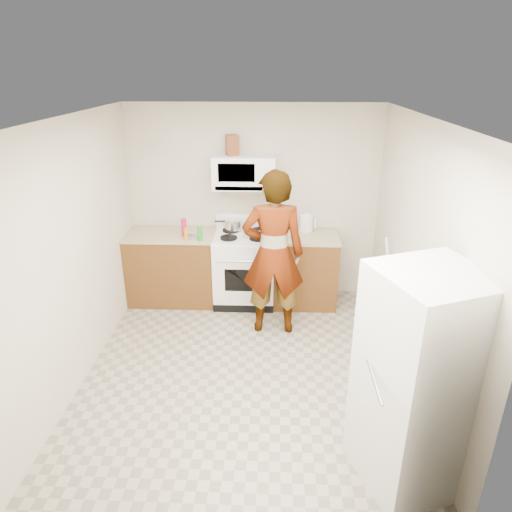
# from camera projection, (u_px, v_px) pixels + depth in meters

# --- Properties ---
(floor) EXTENTS (3.60, 3.60, 0.00)m
(floor) POSITION_uv_depth(u_px,v_px,m) (245.00, 368.00, 4.73)
(floor) COLOR gray
(floor) RESTS_ON ground
(back_wall) EXTENTS (3.20, 0.02, 2.50)m
(back_wall) POSITION_uv_depth(u_px,v_px,m) (253.00, 204.00, 5.90)
(back_wall) COLOR beige
(back_wall) RESTS_ON floor
(right_wall) EXTENTS (0.02, 3.60, 2.50)m
(right_wall) POSITION_uv_depth(u_px,v_px,m) (416.00, 260.00, 4.19)
(right_wall) COLOR beige
(right_wall) RESTS_ON floor
(cabinet_left) EXTENTS (1.12, 0.62, 0.90)m
(cabinet_left) POSITION_uv_depth(u_px,v_px,m) (173.00, 268.00, 5.97)
(cabinet_left) COLOR brown
(cabinet_left) RESTS_ON floor
(counter_left) EXTENTS (1.14, 0.64, 0.03)m
(counter_left) POSITION_uv_depth(u_px,v_px,m) (170.00, 234.00, 5.79)
(counter_left) COLOR tan
(counter_left) RESTS_ON cabinet_left
(cabinet_right) EXTENTS (0.80, 0.62, 0.90)m
(cabinet_right) POSITION_uv_depth(u_px,v_px,m) (305.00, 270.00, 5.91)
(cabinet_right) COLOR brown
(cabinet_right) RESTS_ON floor
(counter_right) EXTENTS (0.82, 0.64, 0.03)m
(counter_right) POSITION_uv_depth(u_px,v_px,m) (306.00, 236.00, 5.73)
(counter_right) COLOR tan
(counter_right) RESTS_ON cabinet_right
(gas_range) EXTENTS (0.76, 0.65, 1.13)m
(gas_range) POSITION_uv_depth(u_px,v_px,m) (244.00, 267.00, 5.92)
(gas_range) COLOR white
(gas_range) RESTS_ON floor
(microwave) EXTENTS (0.76, 0.38, 0.40)m
(microwave) POSITION_uv_depth(u_px,v_px,m) (244.00, 172.00, 5.56)
(microwave) COLOR white
(microwave) RESTS_ON back_wall
(person) EXTENTS (0.72, 0.48, 1.92)m
(person) POSITION_uv_depth(u_px,v_px,m) (273.00, 254.00, 5.08)
(person) COLOR tan
(person) RESTS_ON floor
(fridge) EXTENTS (0.91, 0.91, 1.70)m
(fridge) POSITION_uv_depth(u_px,v_px,m) (419.00, 383.00, 3.20)
(fridge) COLOR silver
(fridge) RESTS_ON floor
(kettle) EXTENTS (0.22, 0.22, 0.20)m
(kettle) POSITION_uv_depth(u_px,v_px,m) (306.00, 223.00, 5.84)
(kettle) COLOR white
(kettle) RESTS_ON counter_right
(jug) EXTENTS (0.18, 0.18, 0.24)m
(jug) POSITION_uv_depth(u_px,v_px,m) (232.00, 145.00, 5.47)
(jug) COLOR brown
(jug) RESTS_ON microwave
(saucepan) EXTENTS (0.26, 0.26, 0.12)m
(saucepan) POSITION_uv_depth(u_px,v_px,m) (233.00, 224.00, 5.86)
(saucepan) COLOR silver
(saucepan) RESTS_ON gas_range
(tray) EXTENTS (0.26, 0.18, 0.05)m
(tray) POSITION_uv_depth(u_px,v_px,m) (253.00, 235.00, 5.68)
(tray) COLOR silver
(tray) RESTS_ON gas_range
(bottle_spray) EXTENTS (0.08, 0.08, 0.22)m
(bottle_spray) POSITION_uv_depth(u_px,v_px,m) (184.00, 227.00, 5.66)
(bottle_spray) COLOR red
(bottle_spray) RESTS_ON counter_left
(bottle_hot_sauce) EXTENTS (0.06, 0.06, 0.15)m
(bottle_hot_sauce) POSITION_uv_depth(u_px,v_px,m) (186.00, 234.00, 5.53)
(bottle_hot_sauce) COLOR orange
(bottle_hot_sauce) RESTS_ON counter_left
(bottle_green_cap) EXTENTS (0.07, 0.07, 0.18)m
(bottle_green_cap) POSITION_uv_depth(u_px,v_px,m) (200.00, 234.00, 5.50)
(bottle_green_cap) COLOR #1A9020
(bottle_green_cap) RESTS_ON counter_left
(pot_lid) EXTENTS (0.35, 0.35, 0.01)m
(pot_lid) POSITION_uv_depth(u_px,v_px,m) (191.00, 236.00, 5.67)
(pot_lid) COLOR silver
(pot_lid) RESTS_ON counter_left
(broom) EXTENTS (0.25, 0.12, 1.18)m
(broom) POSITION_uv_depth(u_px,v_px,m) (390.00, 285.00, 5.17)
(broom) COLOR white
(broom) RESTS_ON floor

